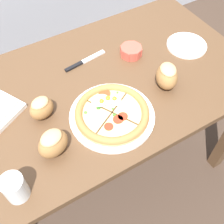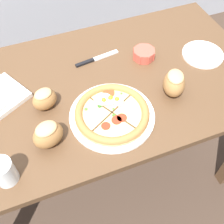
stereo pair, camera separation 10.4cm
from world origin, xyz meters
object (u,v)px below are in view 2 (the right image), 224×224
object	(u,v)px
bread_piece_mid	(48,134)
knife_main	(97,59)
ramekin_bowl	(144,54)
bread_piece_near	(44,99)
side_saucer	(203,55)
bread_piece_far	(174,83)
dining_table	(95,102)
pizza	(112,113)
water_glass	(4,173)

from	to	relation	value
bread_piece_mid	knife_main	xyz separation A→B (m)	(0.29, 0.35, -0.05)
ramekin_bowl	bread_piece_near	bearing A→B (deg)	-165.94
bread_piece_mid	side_saucer	xyz separation A→B (m)	(0.75, 0.20, -0.05)
ramekin_bowl	bread_piece_far	size ratio (longest dim) A/B	0.72
dining_table	side_saucer	size ratio (longest dim) A/B	7.81
ramekin_bowl	bread_piece_far	world-z (taller)	bread_piece_far
pizza	bread_piece_mid	xyz separation A→B (m)	(-0.24, -0.03, 0.03)
dining_table	water_glass	world-z (taller)	water_glass
ramekin_bowl	bread_piece_far	xyz separation A→B (m)	(0.02, -0.23, 0.03)
pizza	ramekin_bowl	world-z (taller)	pizza
water_glass	side_saucer	world-z (taller)	water_glass
pizza	bread_piece_mid	world-z (taller)	bread_piece_mid
dining_table	ramekin_bowl	bearing A→B (deg)	17.14
bread_piece_near	knife_main	bearing A→B (deg)	34.33
knife_main	side_saucer	xyz separation A→B (m)	(0.46, -0.15, 0.00)
side_saucer	bread_piece_near	bearing A→B (deg)	-177.31
water_glass	bread_piece_mid	bearing A→B (deg)	27.68
dining_table	ramekin_bowl	size ratio (longest dim) A/B	14.31
dining_table	side_saucer	bearing A→B (deg)	-0.29
bread_piece_far	knife_main	size ratio (longest dim) A/B	0.67
pizza	side_saucer	xyz separation A→B (m)	(0.51, 0.17, -0.02)
knife_main	side_saucer	size ratio (longest dim) A/B	1.13
dining_table	knife_main	xyz separation A→B (m)	(0.06, 0.15, 0.11)
dining_table	side_saucer	distance (m)	0.53
bread_piece_far	side_saucer	xyz separation A→B (m)	(0.24, 0.14, -0.05)
ramekin_bowl	bread_piece_mid	xyz separation A→B (m)	(-0.50, -0.28, 0.03)
knife_main	water_glass	world-z (taller)	water_glass
bread_piece_mid	side_saucer	world-z (taller)	bread_piece_mid
bread_piece_near	side_saucer	xyz separation A→B (m)	(0.73, 0.03, -0.04)
pizza	bread_piece_near	xyz separation A→B (m)	(-0.22, 0.14, 0.03)
pizza	bread_piece_far	xyz separation A→B (m)	(0.27, 0.03, 0.03)
bread_piece_far	knife_main	bearing A→B (deg)	126.94
bread_piece_near	water_glass	bearing A→B (deg)	-126.64
ramekin_bowl	knife_main	xyz separation A→B (m)	(-0.20, 0.07, -0.02)
bread_piece_far	water_glass	world-z (taller)	bread_piece_far
knife_main	pizza	bearing A→B (deg)	-106.54
dining_table	pizza	size ratio (longest dim) A/B	4.47
water_glass	pizza	bearing A→B (deg)	15.34
dining_table	bread_piece_near	world-z (taller)	bread_piece_near
bread_piece_near	bread_piece_far	distance (m)	0.50
ramekin_bowl	bread_piece_near	xyz separation A→B (m)	(-0.47, -0.12, 0.02)
pizza	water_glass	size ratio (longest dim) A/B	3.37
dining_table	pizza	bearing A→B (deg)	-86.21
water_glass	dining_table	bearing A→B (deg)	35.99
dining_table	water_glass	xyz separation A→B (m)	(-0.39, -0.29, 0.15)
bread_piece_mid	knife_main	distance (m)	0.46
dining_table	knife_main	bearing A→B (deg)	67.17
bread_piece_far	knife_main	xyz separation A→B (m)	(-0.22, 0.29, -0.05)
bread_piece_near	bread_piece_mid	bearing A→B (deg)	-98.43
bread_piece_far	pizza	bearing A→B (deg)	-174.11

